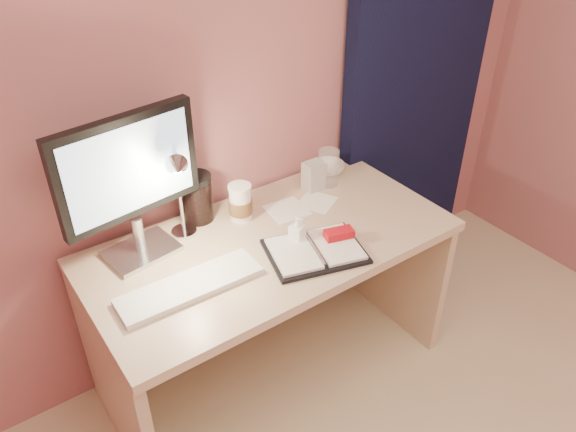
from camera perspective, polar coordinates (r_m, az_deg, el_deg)
room at (r=2.71m, az=11.70°, el=14.87°), size 3.50×3.50×3.50m
desk at (r=2.32m, az=-2.68°, el=-6.03°), size 1.40×0.70×0.73m
monitor at (r=1.96m, az=-15.93°, el=3.89°), size 0.51×0.21×0.55m
keyboard at (r=1.94m, az=-9.92°, el=-7.01°), size 0.50×0.16×0.02m
planner at (r=2.07m, az=2.97°, el=-3.36°), size 0.40×0.35×0.05m
paper_a at (r=2.35m, az=2.97°, el=1.46°), size 0.19×0.19×0.00m
paper_b at (r=2.30m, az=-0.12°, el=0.60°), size 0.17×0.17×0.00m
coffee_cup at (r=2.22m, az=-4.86°, el=1.30°), size 0.09×0.09×0.15m
clear_cup at (r=2.45m, az=4.12°, el=4.93°), size 0.09×0.09×0.16m
bowl at (r=2.56m, az=4.14°, el=4.88°), size 0.18×0.18×0.05m
lotion_bottle at (r=2.09m, az=0.93°, el=-1.41°), size 0.07×0.07×0.11m
dark_jar at (r=2.23m, az=-9.24°, el=1.63°), size 0.12×0.12×0.18m
product_box at (r=2.41m, az=2.64°, el=4.07°), size 0.09×0.07×0.13m
desk_lamp at (r=2.00m, az=-8.99°, el=3.34°), size 0.16×0.26×0.42m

